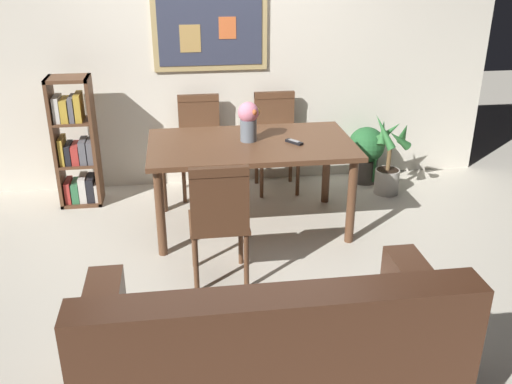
% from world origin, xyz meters
% --- Properties ---
extents(ground_plane, '(12.00, 12.00, 0.00)m').
position_xyz_m(ground_plane, '(0.00, 0.00, 0.00)').
color(ground_plane, beige).
extents(wall_back_with_painting, '(5.20, 0.14, 2.60)m').
position_xyz_m(wall_back_with_painting, '(-0.00, 1.49, 1.30)').
color(wall_back_with_painting, silver).
rests_on(wall_back_with_painting, ground_plane).
extents(dining_table, '(1.62, 0.93, 0.74)m').
position_xyz_m(dining_table, '(0.15, 0.43, 0.65)').
color(dining_table, brown).
rests_on(dining_table, ground_plane).
extents(dining_chair_far_right, '(0.40, 0.41, 0.91)m').
position_xyz_m(dining_chair_far_right, '(0.49, 1.24, 0.54)').
color(dining_chair_far_right, brown).
rests_on(dining_chair_far_right, ground_plane).
extents(dining_chair_near_left, '(0.40, 0.41, 0.91)m').
position_xyz_m(dining_chair_near_left, '(-0.18, -0.42, 0.54)').
color(dining_chair_near_left, brown).
rests_on(dining_chair_near_left, ground_plane).
extents(dining_chair_far_left, '(0.40, 0.41, 0.91)m').
position_xyz_m(dining_chair_far_left, '(-0.23, 1.23, 0.54)').
color(dining_chair_far_left, brown).
rests_on(dining_chair_far_left, ground_plane).
extents(leather_couch, '(1.80, 0.84, 0.84)m').
position_xyz_m(leather_couch, '(-0.03, -1.59, 0.31)').
color(leather_couch, '#472819').
rests_on(leather_couch, ground_plane).
extents(bookshelf, '(0.36, 0.28, 1.15)m').
position_xyz_m(bookshelf, '(-1.32, 1.10, 0.52)').
color(bookshelf, brown).
rests_on(bookshelf, ground_plane).
extents(potted_ivy, '(0.35, 0.35, 0.56)m').
position_xyz_m(potted_ivy, '(1.39, 1.23, 0.31)').
color(potted_ivy, '#4C4742').
rests_on(potted_ivy, ground_plane).
extents(potted_palm, '(0.38, 0.37, 0.79)m').
position_xyz_m(potted_palm, '(1.50, 0.92, 0.31)').
color(potted_palm, '#B2ADA3').
rests_on(potted_palm, ground_plane).
extents(flower_vase, '(0.18, 0.17, 0.31)m').
position_xyz_m(flower_vase, '(0.13, 0.48, 0.92)').
color(flower_vase, slate).
rests_on(flower_vase, dining_table).
extents(tv_remote, '(0.13, 0.15, 0.02)m').
position_xyz_m(tv_remote, '(0.48, 0.36, 0.75)').
color(tv_remote, black).
rests_on(tv_remote, dining_table).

